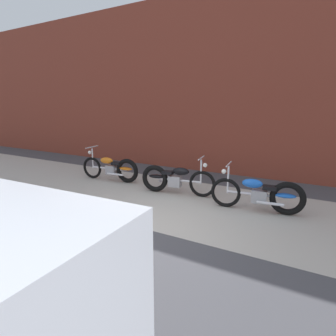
# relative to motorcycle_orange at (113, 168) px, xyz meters

# --- Properties ---
(ground_plane) EXTENTS (80.00, 80.00, 0.00)m
(ground_plane) POSITION_rel_motorcycle_orange_xyz_m (2.67, -2.37, -0.40)
(ground_plane) COLOR #47474C
(sidewalk_slab) EXTENTS (36.00, 3.50, 0.01)m
(sidewalk_slab) POSITION_rel_motorcycle_orange_xyz_m (2.67, -0.62, -0.40)
(sidewalk_slab) COLOR #B2ADA3
(sidewalk_slab) RESTS_ON ground
(brick_building_wall) EXTENTS (36.00, 0.50, 5.86)m
(brick_building_wall) POSITION_rel_motorcycle_orange_xyz_m (2.67, 2.83, 2.53)
(brick_building_wall) COLOR brown
(brick_building_wall) RESTS_ON ground
(motorcycle_orange) EXTENTS (2.00, 0.58, 1.03)m
(motorcycle_orange) POSITION_rel_motorcycle_orange_xyz_m (0.00, 0.00, 0.00)
(motorcycle_orange) COLOR black
(motorcycle_orange) RESTS_ON ground
(motorcycle_black) EXTENTS (2.00, 0.62, 1.03)m
(motorcycle_black) POSITION_rel_motorcycle_orange_xyz_m (2.17, -0.20, 0.00)
(motorcycle_black) COLOR black
(motorcycle_black) RESTS_ON ground
(motorcycle_blue) EXTENTS (2.00, 0.58, 1.03)m
(motorcycle_blue) POSITION_rel_motorcycle_orange_xyz_m (4.51, -0.36, 0.00)
(motorcycle_blue) COLOR black
(motorcycle_blue) RESTS_ON ground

